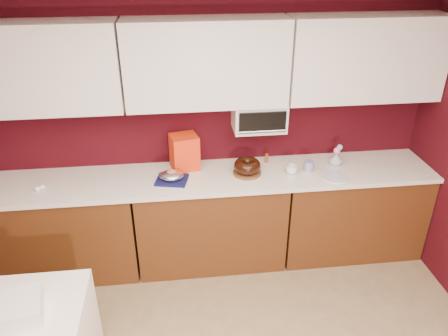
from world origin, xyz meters
The scene contains 29 objects.
ceiling centered at (0.00, 0.00, 2.50)m, with size 4.00×4.50×0.02m, color white.
wall_back centered at (0.00, 2.25, 1.25)m, with size 4.00×0.02×2.50m, color #3A080E.
base_cabinet_left centered at (-1.33, 1.94, 0.43)m, with size 1.31×0.58×0.86m, color #542B10.
base_cabinet_center centered at (0.00, 1.94, 0.43)m, with size 1.31×0.58×0.86m, color #542B10.
base_cabinet_right centered at (1.33, 1.94, 0.43)m, with size 1.31×0.58×0.86m, color #542B10.
countertop centered at (0.00, 1.94, 0.88)m, with size 4.00×0.62×0.04m, color white.
upper_cabinet_left centered at (-1.33, 2.08, 1.85)m, with size 1.31×0.33×0.70m, color white.
upper_cabinet_center centered at (0.00, 2.08, 1.85)m, with size 1.31×0.33×0.70m, color white.
upper_cabinet_right centered at (1.33, 2.08, 1.85)m, with size 1.31×0.33×0.70m, color white.
toaster_oven centered at (0.45, 2.10, 1.38)m, with size 0.45×0.30×0.25m, color white.
toaster_oven_door centered at (0.45, 1.94, 1.38)m, with size 0.40×0.02×0.18m, color black.
toaster_oven_handle centered at (0.45, 1.93, 1.30)m, with size 0.02×0.02×0.42m, color silver.
cake_base centered at (0.33, 1.93, 0.91)m, with size 0.25×0.25×0.02m, color brown.
bundt_cake centered at (0.33, 1.93, 0.98)m, with size 0.24×0.24×0.10m, color black.
navy_towel centered at (-0.33, 1.88, 0.91)m, with size 0.26×0.22×0.02m, color #121446.
foil_ham_nest centered at (-0.33, 1.88, 0.96)m, with size 0.20×0.17×0.08m, color silver.
roasted_ham centered at (-0.33, 1.88, 0.98)m, with size 0.09×0.07×0.06m, color #C6735A.
pandoro_box centered at (-0.21, 2.11, 1.06)m, with size 0.23×0.21×0.32m, color red.
dark_pan centered at (0.34, 2.04, 0.92)m, with size 0.20×0.20×0.03m, color black.
coffee_mug centered at (0.72, 1.89, 0.95)m, with size 0.09×0.09×0.10m, color white.
blue_jar centered at (0.88, 1.92, 0.95)m, with size 0.08×0.08×0.10m, color #1A1A91.
flower_vase centered at (1.16, 2.00, 0.97)m, with size 0.09×0.09×0.13m, color #AFBAC6.
flower_pink centered at (1.16, 2.00, 1.05)m, with size 0.06×0.06×0.06m, color pink.
flower_blue centered at (1.19, 2.02, 1.07)m, with size 0.05×0.05×0.05m, color #86A7D6.
china_plate centered at (1.07, 1.78, 0.91)m, with size 0.23×0.23×0.01m, color silver.
amber_bottle centered at (0.54, 2.12, 0.94)m, with size 0.03×0.03×0.09m, color brown.
egg_left centered at (-1.43, 1.85, 0.92)m, with size 0.05×0.04×0.04m, color white.
egg_right centered at (-1.40, 1.87, 0.92)m, with size 0.05×0.04×0.04m, color silver.
newspaper_stack centered at (-1.29, 0.61, 0.81)m, with size 0.34×0.28×0.12m, color white.
Camera 1 is at (-0.28, -1.39, 2.74)m, focal length 35.00 mm.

